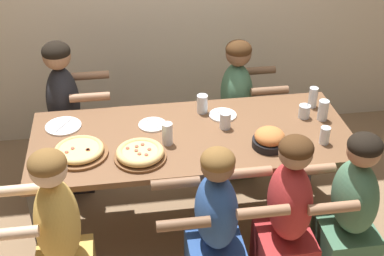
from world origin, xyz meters
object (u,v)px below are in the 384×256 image
(drinking_glass_e, at_px, (325,136))
(diner_near_center, at_px, (215,237))
(pizza_board_second, at_px, (79,151))
(cocktail_glass_blue, at_px, (304,112))
(empty_plate_a, at_px, (223,115))
(diner_far_midright, at_px, (236,114))
(empty_plate_b, at_px, (152,125))
(skillet_bowl, at_px, (270,139))
(drinking_glass_d, at_px, (225,120))
(diner_near_midright, at_px, (286,227))
(drinking_glass_a, at_px, (313,97))
(diner_near_left, at_px, (61,248))
(diner_near_right, at_px, (349,222))
(drinking_glass_f, at_px, (167,135))
(empty_plate_c, at_px, (63,126))
(drinking_glass_b, at_px, (202,105))
(diner_far_left, at_px, (67,123))
(drinking_glass_c, at_px, (323,111))
(pizza_board_main, at_px, (140,154))

(drinking_glass_e, relative_size, diner_near_center, 0.10)
(drinking_glass_e, bearing_deg, pizza_board_second, 176.44)
(cocktail_glass_blue, xyz_separation_m, drinking_glass_e, (0.02, -0.32, 0.01))
(empty_plate_a, height_order, drinking_glass_e, drinking_glass_e)
(empty_plate_a, relative_size, diner_far_midright, 0.17)
(pizza_board_second, bearing_deg, empty_plate_b, 30.30)
(skillet_bowl, relative_size, cocktail_glass_blue, 2.75)
(drinking_glass_d, relative_size, diner_near_midright, 0.10)
(cocktail_glass_blue, height_order, diner_near_midright, diner_near_midright)
(drinking_glass_a, xyz_separation_m, diner_near_left, (-1.71, -0.89, -0.32))
(cocktail_glass_blue, relative_size, diner_near_right, 0.10)
(diner_near_right, bearing_deg, drinking_glass_e, 4.17)
(skillet_bowl, bearing_deg, diner_near_midright, -90.47)
(empty_plate_a, height_order, drinking_glass_a, drinking_glass_a)
(empty_plate_b, bearing_deg, drinking_glass_f, -71.69)
(drinking_glass_f, xyz_separation_m, diner_far_midright, (0.62, 0.74, -0.33))
(empty_plate_c, xyz_separation_m, cocktail_glass_blue, (1.61, -0.11, 0.03))
(drinking_glass_b, distance_m, drinking_glass_d, 0.25)
(diner_near_midright, bearing_deg, diner_far_left, 44.92)
(drinking_glass_c, distance_m, diner_far_left, 1.87)
(pizza_board_main, height_order, skillet_bowl, skillet_bowl)
(drinking_glass_d, relative_size, diner_near_center, 0.10)
(drinking_glass_c, bearing_deg, pizza_board_main, -167.54)
(drinking_glass_a, bearing_deg, empty_plate_b, -175.50)
(skillet_bowl, relative_size, diner_near_left, 0.26)
(cocktail_glass_blue, xyz_separation_m, diner_near_right, (0.05, -0.76, -0.31))
(diner_near_center, distance_m, diner_far_left, 1.58)
(empty_plate_a, distance_m, drinking_glass_e, 0.71)
(pizza_board_second, height_order, skillet_bowl, skillet_bowl)
(skillet_bowl, xyz_separation_m, drinking_glass_d, (-0.23, 0.25, 0.00))
(diner_far_midright, bearing_deg, drinking_glass_f, -39.95)
(drinking_glass_c, xyz_separation_m, drinking_glass_f, (-1.07, -0.14, -0.00))
(empty_plate_b, relative_size, drinking_glass_a, 1.27)
(skillet_bowl, distance_m, drinking_glass_c, 0.51)
(diner_near_left, distance_m, diner_far_left, 1.31)
(drinking_glass_f, relative_size, diner_far_left, 0.12)
(pizza_board_second, xyz_separation_m, diner_near_center, (0.75, -0.53, -0.31))
(empty_plate_c, bearing_deg, drinking_glass_c, -5.29)
(skillet_bowl, distance_m, cocktail_glass_blue, 0.45)
(pizza_board_main, height_order, drinking_glass_a, drinking_glass_a)
(empty_plate_c, height_order, drinking_glass_d, drinking_glass_d)
(drinking_glass_d, bearing_deg, drinking_glass_c, 0.71)
(cocktail_glass_blue, height_order, diner_near_center, diner_near_center)
(skillet_bowl, xyz_separation_m, drinking_glass_e, (0.35, -0.02, -0.00))
(skillet_bowl, bearing_deg, empty_plate_a, 117.67)
(pizza_board_main, relative_size, diner_far_midright, 0.28)
(empty_plate_a, bearing_deg, diner_near_right, -55.22)
(pizza_board_main, relative_size, diner_near_left, 0.27)
(diner_near_midright, bearing_deg, diner_near_right, -90.00)
(empty_plate_a, xyz_separation_m, diner_near_right, (0.60, -0.86, -0.28))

